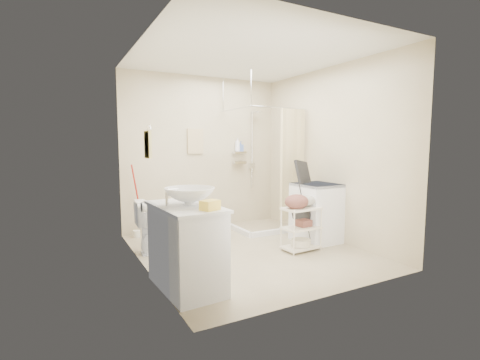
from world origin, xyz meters
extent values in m
plane|color=tan|center=(0.00, 0.00, 0.00)|extent=(3.20, 3.20, 0.00)
cube|color=silver|center=(0.00, 0.00, 2.60)|extent=(2.80, 3.20, 0.04)
cube|color=beige|center=(0.00, 1.60, 1.30)|extent=(2.80, 0.04, 2.60)
cube|color=beige|center=(0.00, -1.60, 1.30)|extent=(2.80, 0.04, 2.60)
cube|color=beige|center=(-1.40, 0.00, 1.30)|extent=(0.04, 3.20, 2.60)
cube|color=beige|center=(1.40, 0.00, 1.30)|extent=(0.04, 3.20, 2.60)
cube|color=silver|center=(-1.16, -0.77, 0.43)|extent=(0.60, 1.00, 0.85)
imported|color=silver|center=(-1.11, -0.76, 0.94)|extent=(0.56, 0.56, 0.17)
cube|color=yellow|center=(-1.05, -1.11, 0.90)|extent=(0.20, 0.18, 0.09)
cube|color=yellow|center=(-1.01, -0.98, 0.08)|extent=(0.32, 0.26, 0.16)
imported|color=silver|center=(-1.04, 0.51, 0.36)|extent=(0.73, 0.45, 0.72)
imported|color=brown|center=(-0.15, 1.41, 0.18)|extent=(0.21, 0.15, 0.36)
imported|color=brown|center=(0.30, 1.47, 0.17)|extent=(0.21, 0.18, 0.33)
cube|color=#CBBA90|center=(-0.15, 1.58, 1.50)|extent=(0.28, 0.03, 0.42)
imported|color=white|center=(0.64, 1.53, 1.44)|extent=(0.11, 0.11, 0.25)
imported|color=#4D6AB3|center=(0.70, 1.54, 1.41)|extent=(0.09, 0.10, 0.18)
cube|color=white|center=(1.14, -0.07, 0.44)|extent=(0.60, 0.62, 0.87)
camera|label=1|loc=(-2.29, -4.02, 1.46)|focal=26.00mm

